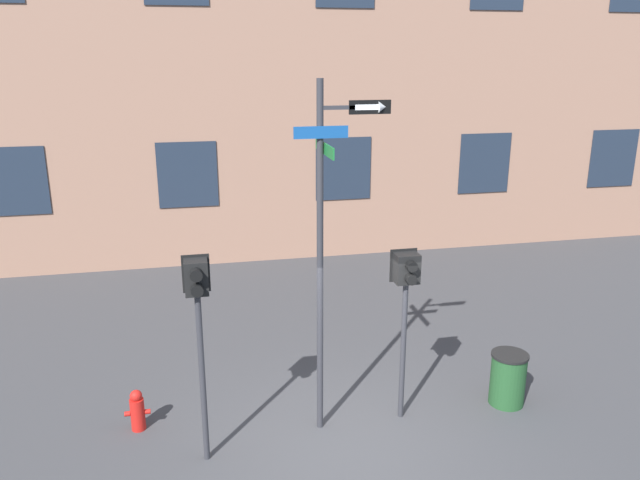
% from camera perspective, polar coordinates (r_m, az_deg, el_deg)
% --- Properties ---
extents(ground_plane, '(60.00, 60.00, 0.00)m').
position_cam_1_polar(ground_plane, '(9.19, 2.79, -18.51)').
color(ground_plane, '#38383A').
extents(street_sign_pole, '(1.29, 1.03, 5.00)m').
position_cam_1_polar(street_sign_pole, '(8.40, 0.49, 0.24)').
color(street_sign_pole, '#2D2D33').
rests_on(street_sign_pole, ground_plane).
extents(pedestrian_signal_left, '(0.35, 0.40, 2.88)m').
position_cam_1_polar(pedestrian_signal_left, '(8.03, -11.09, -5.92)').
color(pedestrian_signal_left, '#2D2D33').
rests_on(pedestrian_signal_left, ground_plane).
extents(pedestrian_signal_right, '(0.40, 0.40, 2.62)m').
position_cam_1_polar(pedestrian_signal_right, '(8.99, 7.86, -4.37)').
color(pedestrian_signal_right, '#2D2D33').
rests_on(pedestrian_signal_right, ground_plane).
extents(fire_hydrant, '(0.37, 0.21, 0.63)m').
position_cam_1_polar(fire_hydrant, '(9.77, -16.36, -14.73)').
color(fire_hydrant, red).
rests_on(fire_hydrant, ground_plane).
extents(trash_bin, '(0.57, 0.57, 0.85)m').
position_cam_1_polar(trash_bin, '(10.38, 16.80, -12.03)').
color(trash_bin, '#1E4723').
rests_on(trash_bin, ground_plane).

